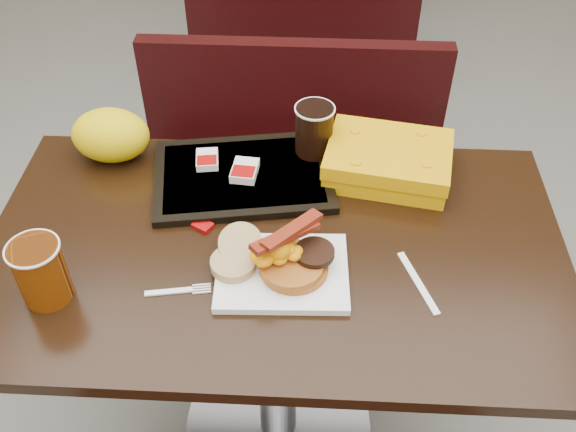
# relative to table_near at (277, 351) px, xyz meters

# --- Properties ---
(floor) EXTENTS (6.00, 7.00, 0.01)m
(floor) POSITION_rel_table_near_xyz_m (0.00, 0.00, -0.38)
(floor) COLOR gray
(floor) RESTS_ON ground
(table_near) EXTENTS (1.20, 0.70, 0.75)m
(table_near) POSITION_rel_table_near_xyz_m (0.00, 0.00, 0.00)
(table_near) COLOR black
(table_near) RESTS_ON floor
(bench_near_n) EXTENTS (1.00, 0.46, 0.72)m
(bench_near_n) POSITION_rel_table_near_xyz_m (0.00, 0.70, -0.02)
(bench_near_n) COLOR black
(bench_near_n) RESTS_ON floor
(bench_far_s) EXTENTS (1.00, 0.46, 0.72)m
(bench_far_s) POSITION_rel_table_near_xyz_m (0.00, 1.90, -0.02)
(bench_far_s) COLOR black
(bench_far_s) RESTS_ON floor
(platter) EXTENTS (0.27, 0.21, 0.02)m
(platter) POSITION_rel_table_near_xyz_m (0.02, -0.08, 0.38)
(platter) COLOR white
(platter) RESTS_ON table_near
(pancake_stack) EXTENTS (0.15, 0.15, 0.03)m
(pancake_stack) POSITION_rel_table_near_xyz_m (0.04, -0.08, 0.40)
(pancake_stack) COLOR #A5631B
(pancake_stack) RESTS_ON platter
(sausage_patty) EXTENTS (0.09, 0.09, 0.01)m
(sausage_patty) POSITION_rel_table_near_xyz_m (0.08, -0.06, 0.42)
(sausage_patty) COLOR black
(sausage_patty) RESTS_ON pancake_stack
(scrambled_eggs) EXTENTS (0.10, 0.09, 0.05)m
(scrambled_eggs) POSITION_rel_table_near_xyz_m (0.01, -0.08, 0.44)
(scrambled_eggs) COLOR #F09904
(scrambled_eggs) RESTS_ON pancake_stack
(bacon_strips) EXTENTS (0.16, 0.15, 0.01)m
(bacon_strips) POSITION_rel_table_near_xyz_m (0.03, -0.06, 0.47)
(bacon_strips) COLOR #491005
(bacon_strips) RESTS_ON scrambled_eggs
(muffin_bottom) EXTENTS (0.11, 0.11, 0.02)m
(muffin_bottom) POSITION_rel_table_near_xyz_m (-0.08, -0.08, 0.40)
(muffin_bottom) COLOR tan
(muffin_bottom) RESTS_ON platter
(muffin_top) EXTENTS (0.09, 0.09, 0.05)m
(muffin_top) POSITION_rel_table_near_xyz_m (-0.07, -0.03, 0.41)
(muffin_top) COLOR tan
(muffin_top) RESTS_ON platter
(coffee_cup_near) EXTENTS (0.11, 0.11, 0.13)m
(coffee_cup_near) POSITION_rel_table_near_xyz_m (-0.42, -0.15, 0.44)
(coffee_cup_near) COLOR #954105
(coffee_cup_near) RESTS_ON table_near
(fork) EXTENTS (0.13, 0.04, 0.00)m
(fork) POSITION_rel_table_near_xyz_m (-0.20, -0.14, 0.38)
(fork) COLOR white
(fork) RESTS_ON table_near
(knife) EXTENTS (0.07, 0.16, 0.00)m
(knife) POSITION_rel_table_near_xyz_m (0.29, -0.09, 0.38)
(knife) COLOR white
(knife) RESTS_ON table_near
(condiment_syrup) EXTENTS (0.05, 0.04, 0.01)m
(condiment_syrup) POSITION_rel_table_near_xyz_m (-0.08, -0.03, 0.38)
(condiment_syrup) COLOR #C34208
(condiment_syrup) RESTS_ON table_near
(condiment_ketchup) EXTENTS (0.05, 0.05, 0.01)m
(condiment_ketchup) POSITION_rel_table_near_xyz_m (-0.16, 0.05, 0.38)
(condiment_ketchup) COLOR #8C0504
(condiment_ketchup) RESTS_ON table_near
(tray) EXTENTS (0.44, 0.35, 0.02)m
(tray) POSITION_rel_table_near_xyz_m (-0.09, 0.21, 0.38)
(tray) COLOR black
(tray) RESTS_ON table_near
(hashbrown_sleeve_left) EXTENTS (0.06, 0.07, 0.02)m
(hashbrown_sleeve_left) POSITION_rel_table_near_xyz_m (-0.17, 0.24, 0.40)
(hashbrown_sleeve_left) COLOR silver
(hashbrown_sleeve_left) RESTS_ON tray
(hashbrown_sleeve_right) EXTENTS (0.06, 0.08, 0.02)m
(hashbrown_sleeve_right) POSITION_rel_table_near_xyz_m (-0.08, 0.20, 0.40)
(hashbrown_sleeve_right) COLOR silver
(hashbrown_sleeve_right) RESTS_ON tray
(coffee_cup_far) EXTENTS (0.11, 0.11, 0.12)m
(coffee_cup_far) POSITION_rel_table_near_xyz_m (0.07, 0.30, 0.45)
(coffee_cup_far) COLOR black
(coffee_cup_far) RESTS_ON tray
(clamshell) EXTENTS (0.31, 0.25, 0.07)m
(clamshell) POSITION_rel_table_near_xyz_m (0.24, 0.25, 0.41)
(clamshell) COLOR #CD8D03
(clamshell) RESTS_ON table_near
(paper_bag) EXTENTS (0.19, 0.14, 0.13)m
(paper_bag) POSITION_rel_table_near_xyz_m (-0.40, 0.28, 0.44)
(paper_bag) COLOR #D9BF07
(paper_bag) RESTS_ON table_near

